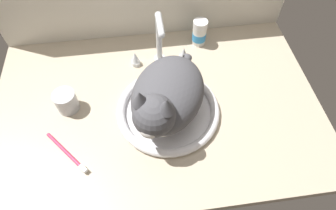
{
  "coord_description": "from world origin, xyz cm",
  "views": [
    {
      "loc": [
        -3.46,
        -51.93,
        78.07
      ],
      "look_at": [
        3.15,
        -3.21,
        7.0
      ],
      "focal_mm": 30.16,
      "sensor_mm": 36.0,
      "label": 1
    }
  ],
  "objects_px": {
    "cat": "(165,98)",
    "pill_bottle": "(199,33)",
    "metal_jar": "(66,101)",
    "toothbrush": "(67,153)",
    "sink_basin": "(168,110)",
    "faucet": "(160,46)"
  },
  "relations": [
    {
      "from": "metal_jar",
      "to": "toothbrush",
      "type": "bearing_deg",
      "value": -87.86
    },
    {
      "from": "faucet",
      "to": "pill_bottle",
      "type": "bearing_deg",
      "value": 29.5
    },
    {
      "from": "pill_bottle",
      "to": "toothbrush",
      "type": "bearing_deg",
      "value": -138.85
    },
    {
      "from": "cat",
      "to": "metal_jar",
      "type": "relative_size",
      "value": 5.23
    },
    {
      "from": "sink_basin",
      "to": "faucet",
      "type": "height_order",
      "value": "faucet"
    },
    {
      "from": "cat",
      "to": "metal_jar",
      "type": "distance_m",
      "value": 0.32
    },
    {
      "from": "sink_basin",
      "to": "toothbrush",
      "type": "xyz_separation_m",
      "value": [
        -0.31,
        -0.11,
        -0.01
      ]
    },
    {
      "from": "faucet",
      "to": "pill_bottle",
      "type": "height_order",
      "value": "faucet"
    },
    {
      "from": "toothbrush",
      "to": "pill_bottle",
      "type": "bearing_deg",
      "value": 41.15
    },
    {
      "from": "faucet",
      "to": "metal_jar",
      "type": "xyz_separation_m",
      "value": [
        -0.31,
        -0.15,
        -0.05
      ]
    },
    {
      "from": "sink_basin",
      "to": "metal_jar",
      "type": "xyz_separation_m",
      "value": [
        -0.31,
        0.06,
        0.02
      ]
    },
    {
      "from": "cat",
      "to": "pill_bottle",
      "type": "height_order",
      "value": "cat"
    },
    {
      "from": "metal_jar",
      "to": "toothbrush",
      "type": "height_order",
      "value": "metal_jar"
    },
    {
      "from": "pill_bottle",
      "to": "sink_basin",
      "type": "bearing_deg",
      "value": -117.72
    },
    {
      "from": "toothbrush",
      "to": "faucet",
      "type": "bearing_deg",
      "value": 45.92
    },
    {
      "from": "sink_basin",
      "to": "faucet",
      "type": "bearing_deg",
      "value": 90.0
    },
    {
      "from": "metal_jar",
      "to": "pill_bottle",
      "type": "bearing_deg",
      "value": 27.04
    },
    {
      "from": "faucet",
      "to": "cat",
      "type": "relative_size",
      "value": 0.59
    },
    {
      "from": "faucet",
      "to": "sink_basin",
      "type": "bearing_deg",
      "value": -90.0
    },
    {
      "from": "cat",
      "to": "metal_jar",
      "type": "bearing_deg",
      "value": 165.1
    },
    {
      "from": "cat",
      "to": "toothbrush",
      "type": "height_order",
      "value": "cat"
    },
    {
      "from": "pill_bottle",
      "to": "toothbrush",
      "type": "distance_m",
      "value": 0.62
    }
  ]
}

